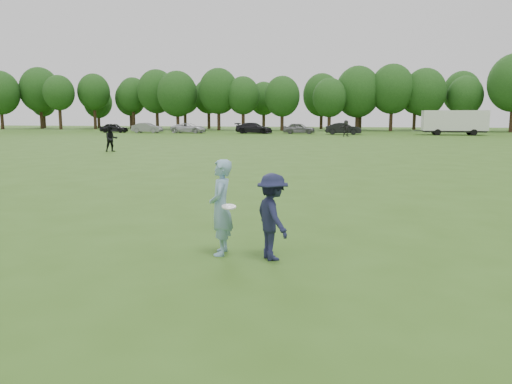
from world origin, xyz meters
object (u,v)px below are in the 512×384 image
player_far_d (346,128)px  car_b (147,128)px  car_d (254,128)px  thrower (221,207)px  car_f (344,129)px  defender (273,217)px  player_far_a (111,139)px  car_a (114,128)px  car_c (189,128)px  car_e (299,128)px  cargo_trailer (454,121)px

player_far_d → car_b: player_far_d is taller
player_far_d → car_d: 14.72m
thrower → player_far_d: 53.40m
car_b → car_f: 28.28m
defender → player_far_d: (0.88, 53.52, 0.18)m
player_far_a → car_a: (-17.38, 35.51, -0.24)m
defender → car_a: bearing=-2.5°
car_f → car_b: bearing=91.4°
player_far_a → player_far_d: bearing=22.8°
player_far_d → car_c: player_far_d is taller
thrower → car_e: (-4.57, 60.62, -0.17)m
thrower → car_c: (-20.50, 60.39, -0.21)m
defender → car_b: defender is taller
defender → car_d: defender is taller
thrower → car_e: bearing=177.1°
car_a → cargo_trailer: cargo_trailer is taller
car_f → defender: bearing=-177.4°
car_a → car_c: size_ratio=0.80×
car_f → player_far_a: bearing=158.0°
player_far_a → car_c: 36.29m
car_c → cargo_trailer: bearing=-84.9°
car_b → cargo_trailer: size_ratio=0.49×
thrower → car_b: bearing=-163.2°
thrower → player_far_a: size_ratio=0.99×
player_far_d → car_b: bearing=142.7°
thrower → defender: bearing=74.3°
car_b → car_f: bearing=-90.3°
player_far_a → car_b: bearing=71.6°
player_far_d → car_a: (-33.91, 6.73, -0.30)m
car_c → car_a: bearing=97.2°
player_far_a → defender: bearing=-95.0°
car_a → car_b: car_b is taller
car_a → car_b: size_ratio=0.92×
car_b → cargo_trailer: 42.45m
player_far_a → car_e: bearing=37.1°
car_a → car_f: (33.55, -1.03, 0.08)m
player_far_d → car_e: size_ratio=0.45×
player_far_d → cargo_trailer: 15.34m
player_far_a → car_c: player_far_a is taller
car_c → car_e: 15.93m
car_a → car_b: (5.29, -0.19, 0.04)m
car_b → car_e: car_e is taller
car_a → player_far_a: bearing=-154.2°
car_c → car_f: bearing=-87.7°
car_e → thrower: bearing=-175.6°
car_b → car_d: car_d is taller
thrower → player_far_d: size_ratio=0.93×
thrower → car_a: bearing=-159.2°
player_far_a → car_c: bearing=62.0°
player_far_a → car_e: (10.05, 36.05, -0.18)m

